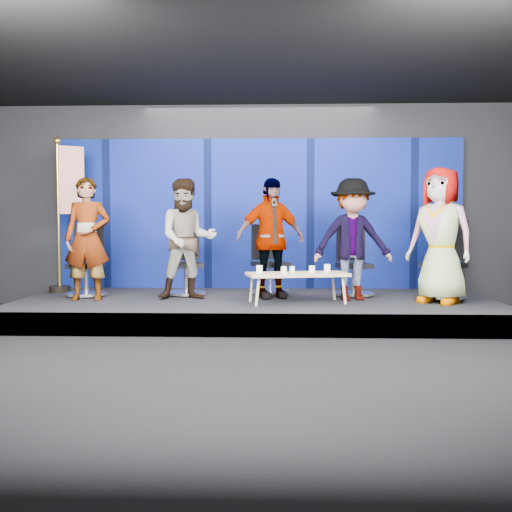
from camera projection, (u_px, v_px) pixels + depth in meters
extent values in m
plane|color=black|center=(248.00, 356.00, 6.08)|extent=(10.00, 10.00, 0.00)
cube|color=black|center=(259.00, 205.00, 9.98)|extent=(10.00, 0.02, 3.50)
cube|color=black|center=(193.00, 122.00, 2.00)|extent=(10.00, 0.02, 3.50)
cube|color=black|center=(248.00, 22.00, 5.90)|extent=(10.00, 8.00, 0.02)
cube|color=black|center=(256.00, 308.00, 8.57)|extent=(7.00, 3.00, 0.30)
cube|color=navy|center=(259.00, 214.00, 9.94)|extent=(7.00, 0.08, 2.60)
cylinder|color=silver|center=(86.00, 294.00, 8.80)|extent=(0.67, 0.67, 0.06)
cylinder|color=silver|center=(86.00, 279.00, 8.78)|extent=(0.07, 0.07, 0.42)
cube|color=black|center=(86.00, 265.00, 8.77)|extent=(0.54, 0.54, 0.07)
cube|color=black|center=(89.00, 243.00, 9.01)|extent=(0.46, 0.09, 0.57)
imported|color=black|center=(87.00, 239.00, 8.33)|extent=(0.69, 0.48, 1.80)
cylinder|color=silver|center=(186.00, 293.00, 8.93)|extent=(0.75, 0.75, 0.06)
cylinder|color=silver|center=(186.00, 278.00, 8.91)|extent=(0.07, 0.07, 0.42)
cube|color=black|center=(186.00, 265.00, 8.90)|extent=(0.60, 0.60, 0.07)
cube|color=black|center=(185.00, 243.00, 9.13)|extent=(0.46, 0.16, 0.57)
imported|color=black|center=(187.00, 239.00, 8.44)|extent=(1.00, 0.86, 1.79)
cylinder|color=silver|center=(270.00, 292.00, 9.06)|extent=(0.81, 0.81, 0.06)
cylinder|color=silver|center=(270.00, 277.00, 9.05)|extent=(0.07, 0.07, 0.42)
cube|color=black|center=(270.00, 264.00, 9.04)|extent=(0.64, 0.64, 0.07)
cube|color=black|center=(265.00, 242.00, 9.26)|extent=(0.45, 0.21, 0.58)
imported|color=black|center=(270.00, 238.00, 8.56)|extent=(1.15, 0.78, 1.81)
cylinder|color=silver|center=(354.00, 294.00, 8.83)|extent=(0.68, 0.68, 0.06)
cylinder|color=silver|center=(354.00, 279.00, 8.82)|extent=(0.07, 0.07, 0.41)
cube|color=black|center=(354.00, 266.00, 8.81)|extent=(0.54, 0.54, 0.07)
cube|color=black|center=(351.00, 243.00, 9.04)|extent=(0.46, 0.10, 0.57)
imported|color=black|center=(353.00, 239.00, 8.35)|extent=(1.21, 0.77, 1.78)
cylinder|color=silver|center=(443.00, 297.00, 8.47)|extent=(0.94, 0.94, 0.07)
cylinder|color=silver|center=(443.00, 280.00, 8.46)|extent=(0.08, 0.08, 0.44)
cube|color=black|center=(443.00, 265.00, 8.45)|extent=(0.75, 0.75, 0.08)
cube|color=black|center=(452.00, 240.00, 8.62)|extent=(0.40, 0.36, 0.61)
imported|color=black|center=(441.00, 235.00, 8.01)|extent=(1.10, 1.07, 1.91)
cube|color=tan|center=(297.00, 274.00, 8.02)|extent=(1.49, 0.88, 0.04)
cylinder|color=tan|center=(258.00, 292.00, 7.69)|extent=(0.04, 0.04, 0.39)
cylinder|color=tan|center=(251.00, 289.00, 8.14)|extent=(0.04, 0.04, 0.39)
cylinder|color=tan|center=(344.00, 290.00, 7.91)|extent=(0.04, 0.04, 0.39)
cylinder|color=tan|center=(333.00, 287.00, 8.37)|extent=(0.04, 0.04, 0.39)
cylinder|color=white|center=(259.00, 269.00, 8.00)|extent=(0.09, 0.09, 0.11)
cylinder|color=white|center=(284.00, 270.00, 7.92)|extent=(0.08, 0.08, 0.10)
cylinder|color=white|center=(292.00, 269.00, 8.06)|extent=(0.07, 0.07, 0.09)
cylinder|color=white|center=(312.00, 269.00, 8.02)|extent=(0.08, 0.08, 0.10)
cylinder|color=white|center=(327.00, 268.00, 8.18)|extent=(0.09, 0.09, 0.11)
cylinder|color=black|center=(60.00, 289.00, 9.34)|extent=(0.34, 0.34, 0.10)
cylinder|color=gold|center=(58.00, 215.00, 9.28)|extent=(0.05, 0.05, 2.31)
sphere|color=gold|center=(57.00, 141.00, 9.22)|extent=(0.12, 0.12, 0.12)
cube|color=red|center=(71.00, 180.00, 9.32)|extent=(0.38, 0.25, 1.10)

